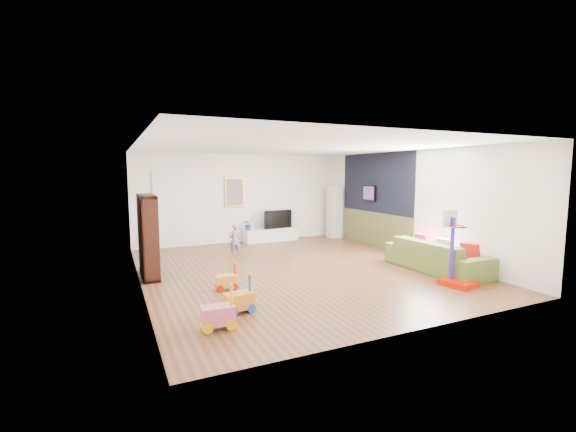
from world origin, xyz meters
name	(u,v)px	position (x,y,z in m)	size (l,w,h in m)	color
floor	(295,269)	(0.00, 0.00, 0.00)	(6.50, 7.50, 0.00)	brown
ceiling	(296,147)	(0.00, 0.00, 2.70)	(6.50, 7.50, 0.00)	white
wall_back	(242,198)	(0.00, 3.75, 1.35)	(6.50, 0.00, 2.70)	white
wall_front	(419,233)	(0.00, -3.75, 1.35)	(6.50, 0.00, 2.70)	silver
wall_left	(138,216)	(-3.25, 0.00, 1.35)	(0.00, 7.50, 2.70)	silver
wall_right	(410,204)	(3.25, 0.00, 1.35)	(0.00, 7.50, 2.70)	silver
navy_accent	(375,183)	(3.23, 1.40, 1.85)	(0.01, 3.20, 1.70)	black
olive_wainscot	(374,229)	(3.23, 1.40, 0.50)	(0.01, 3.20, 1.00)	brown
doorway	(180,211)	(-1.90, 3.71, 1.05)	(1.45, 0.06, 2.10)	white
painting_back	(235,192)	(-0.25, 3.71, 1.55)	(0.62, 0.06, 0.92)	gold
artwork_right	(369,193)	(3.17, 1.60, 1.55)	(0.04, 0.56, 0.46)	#7F3F8C
media_console	(271,235)	(0.82, 3.44, 0.20)	(1.72, 0.43, 0.40)	white
tall_cabinet	(335,212)	(2.99, 3.20, 0.85)	(0.40, 0.40, 1.71)	silver
bookshelf	(148,236)	(-3.04, 0.69, 0.85)	(0.30, 1.16, 1.70)	black
sofa	(436,255)	(2.72, -1.46, 0.34)	(2.33, 0.91, 0.68)	#536728
basketball_hoop	(460,248)	(2.24, -2.49, 0.72)	(0.50, 0.61, 1.45)	#C01400
ride_on_yellow	(226,276)	(-1.83, -0.85, 0.25)	(0.38, 0.23, 0.50)	gold
ride_on_orange	(239,294)	(-1.98, -2.09, 0.29)	(0.44, 0.27, 0.59)	orange
ride_on_pink	(218,308)	(-2.43, -2.55, 0.30)	(0.45, 0.28, 0.61)	#D95D75
child	(235,240)	(-0.84, 1.84, 0.42)	(0.31, 0.20, 0.84)	slate
tv	(276,219)	(1.03, 3.49, 0.69)	(0.99, 0.13, 0.57)	black
vase_plant	(248,224)	(0.09, 3.48, 0.58)	(0.32, 0.27, 0.35)	navy
pillow_left	(470,251)	(2.95, -2.13, 0.54)	(0.10, 0.37, 0.37)	red
pillow_center	(445,246)	(2.93, -1.49, 0.54)	(0.09, 0.34, 0.34)	white
pillow_right	(422,241)	(2.95, -0.79, 0.54)	(0.09, 0.35, 0.35)	red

